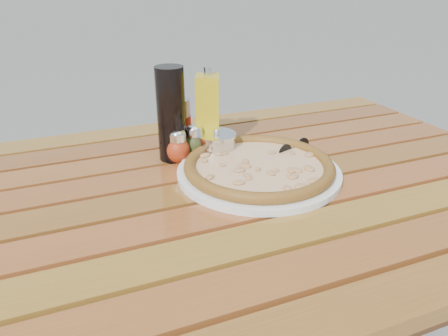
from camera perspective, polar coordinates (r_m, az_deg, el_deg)
name	(u,v)px	position (r m, az deg, el deg)	size (l,w,h in m)	color
table	(227,215)	(0.96, 0.46, -6.19)	(1.40, 0.90, 0.75)	#341E0B
plate	(259,172)	(0.97, 4.55, -0.55)	(0.36, 0.36, 0.01)	silver
pizza	(259,166)	(0.96, 4.58, 0.30)	(0.40, 0.40, 0.03)	#FAE0B3
pepper_shaker	(178,147)	(1.02, -6.04, 2.78)	(0.07, 0.07, 0.08)	#AE3213
oregano_shaker	(194,141)	(1.05, -3.88, 3.49)	(0.07, 0.07, 0.08)	#373F19
dark_bottle	(171,114)	(1.02, -6.91, 6.99)	(0.07, 0.07, 0.22)	black
soda_can	(178,122)	(1.12, -6.03, 5.96)	(0.07, 0.07, 0.12)	#BBBBC0
olive_oil_cruet	(208,114)	(1.06, -2.12, 7.11)	(0.07, 0.07, 0.21)	#AE9512
parmesan_tin	(216,145)	(1.05, -1.02, 3.06)	(0.12, 0.12, 0.07)	silver
sunglasses	(293,150)	(1.07, 9.01, 2.31)	(0.11, 0.06, 0.04)	black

